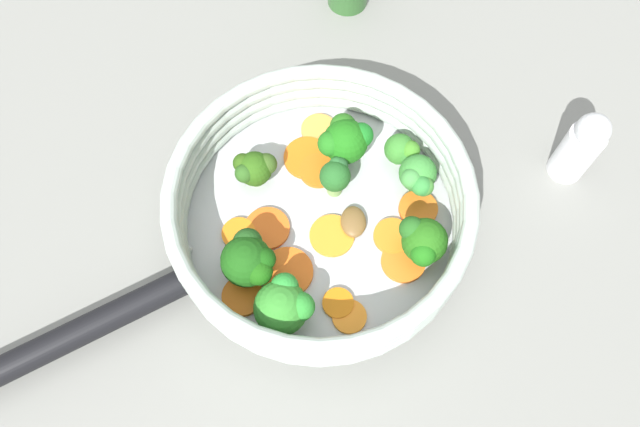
# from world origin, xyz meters

# --- Properties ---
(ground_plane) EXTENTS (4.00, 4.00, 0.00)m
(ground_plane) POSITION_xyz_m (0.00, 0.00, 0.00)
(ground_plane) COLOR gray
(skillet) EXTENTS (0.27, 0.27, 0.01)m
(skillet) POSITION_xyz_m (0.00, 0.00, 0.01)
(skillet) COLOR #B2B5B7
(skillet) RESTS_ON ground_plane
(skillet_rim_wall) EXTENTS (0.28, 0.28, 0.06)m
(skillet_rim_wall) POSITION_xyz_m (0.00, 0.00, 0.04)
(skillet_rim_wall) COLOR #ADBCB1
(skillet_rim_wall) RESTS_ON skillet
(skillet_handle) EXTENTS (0.09, 0.22, 0.02)m
(skillet_handle) POSITION_xyz_m (0.07, -0.23, 0.03)
(skillet_handle) COLOR black
(skillet_handle) RESTS_ON skillet
(skillet_rivet_left) EXTENTS (0.01, 0.01, 0.01)m
(skillet_rivet_left) POSITION_xyz_m (0.01, -0.13, 0.02)
(skillet_rivet_left) COLOR #B6B7B5
(skillet_rivet_left) RESTS_ON skillet
(skillet_rivet_right) EXTENTS (0.01, 0.01, 0.01)m
(skillet_rivet_right) POSITION_xyz_m (0.06, -0.11, 0.02)
(skillet_rivet_right) COLOR #B4B1B6
(skillet_rivet_right) RESTS_ON skillet
(carrot_slice_0) EXTENTS (0.04, 0.04, 0.00)m
(carrot_slice_0) POSITION_xyz_m (-0.10, 0.02, 0.02)
(carrot_slice_0) COLOR #EE933E
(carrot_slice_0) RESTS_ON skillet
(carrot_slice_1) EXTENTS (0.05, 0.05, 0.01)m
(carrot_slice_1) POSITION_xyz_m (0.01, 0.09, 0.02)
(carrot_slice_1) COLOR orange
(carrot_slice_1) RESTS_ON skillet
(carrot_slice_2) EXTENTS (0.05, 0.05, 0.00)m
(carrot_slice_2) POSITION_xyz_m (0.03, 0.06, 0.02)
(carrot_slice_2) COLOR orange
(carrot_slice_2) RESTS_ON skillet
(carrot_slice_3) EXTENTS (0.05, 0.05, 0.00)m
(carrot_slice_3) POSITION_xyz_m (0.06, 0.07, 0.02)
(carrot_slice_3) COLOR orange
(carrot_slice_3) RESTS_ON skillet
(carrot_slice_4) EXTENTS (0.05, 0.05, 0.01)m
(carrot_slice_4) POSITION_xyz_m (-0.05, 0.01, 0.02)
(carrot_slice_4) COLOR orange
(carrot_slice_4) RESTS_ON skillet
(carrot_slice_5) EXTENTS (0.04, 0.04, 0.00)m
(carrot_slice_5) POSITION_xyz_m (0.10, 0.01, 0.01)
(carrot_slice_5) COLOR orange
(carrot_slice_5) RESTS_ON skillet
(carrot_slice_6) EXTENTS (0.05, 0.05, 0.00)m
(carrot_slice_6) POSITION_xyz_m (0.02, 0.01, 0.01)
(carrot_slice_6) COLOR orange
(carrot_slice_6) RESTS_ON skillet
(carrot_slice_7) EXTENTS (0.06, 0.06, 0.00)m
(carrot_slice_7) POSITION_xyz_m (0.00, -0.05, 0.02)
(carrot_slice_7) COLOR orange
(carrot_slice_7) RESTS_ON skillet
(carrot_slice_8) EXTENTS (0.04, 0.04, 0.00)m
(carrot_slice_8) POSITION_xyz_m (0.00, -0.08, 0.02)
(carrot_slice_8) COLOR orange
(carrot_slice_8) RESTS_ON skillet
(carrot_slice_9) EXTENTS (0.06, 0.06, 0.00)m
(carrot_slice_9) POSITION_xyz_m (0.05, -0.04, 0.02)
(carrot_slice_9) COLOR orange
(carrot_slice_9) RESTS_ON skillet
(carrot_slice_10) EXTENTS (0.05, 0.05, 0.00)m
(carrot_slice_10) POSITION_xyz_m (0.06, -0.08, 0.02)
(carrot_slice_10) COLOR orange
(carrot_slice_10) RESTS_ON skillet
(carrot_slice_11) EXTENTS (0.07, 0.07, 0.01)m
(carrot_slice_11) POSITION_xyz_m (-0.07, -0.00, 0.02)
(carrot_slice_11) COLOR orange
(carrot_slice_11) RESTS_ON skillet
(carrot_slice_12) EXTENTS (0.04, 0.04, 0.00)m
(carrot_slice_12) POSITION_xyz_m (0.08, -0.00, 0.02)
(carrot_slice_12) COLOR orange
(carrot_slice_12) RESTS_ON skillet
(broccoli_floret_0) EXTENTS (0.03, 0.03, 0.04)m
(broccoli_floret_0) POSITION_xyz_m (-0.05, 0.09, 0.04)
(broccoli_floret_0) COLOR #759D5E
(broccoli_floret_0) RESTS_ON skillet
(broccoli_floret_1) EXTENTS (0.03, 0.03, 0.04)m
(broccoli_floret_1) POSITION_xyz_m (-0.03, 0.02, 0.04)
(broccoli_floret_1) COLOR #7EA355
(broccoli_floret_1) RESTS_ON skillet
(broccoli_floret_2) EXTENTS (0.05, 0.05, 0.05)m
(broccoli_floret_2) POSITION_xyz_m (-0.06, 0.04, 0.05)
(broccoli_floret_2) COLOR #6D9E50
(broccoli_floret_2) RESTS_ON skillet
(broccoli_floret_3) EXTENTS (0.03, 0.04, 0.04)m
(broccoli_floret_3) POSITION_xyz_m (-0.05, -0.05, 0.04)
(broccoli_floret_3) COLOR #678C4E
(broccoli_floret_3) RESTS_ON skillet
(broccoli_floret_4) EXTENTS (0.05, 0.04, 0.05)m
(broccoli_floret_4) POSITION_xyz_m (0.05, 0.08, 0.04)
(broccoli_floret_4) COLOR #6C944E
(broccoli_floret_4) RESTS_ON skillet
(broccoli_floret_5) EXTENTS (0.04, 0.04, 0.05)m
(broccoli_floret_5) POSITION_xyz_m (-0.01, 0.10, 0.04)
(broccoli_floret_5) COLOR #81AD64
(broccoli_floret_5) RESTS_ON skillet
(broccoli_floret_6) EXTENTS (0.05, 0.05, 0.05)m
(broccoli_floret_6) POSITION_xyz_m (0.08, -0.05, 0.04)
(broccoli_floret_6) COLOR #628744
(broccoli_floret_6) RESTS_ON skillet
(broccoli_floret_7) EXTENTS (0.05, 0.05, 0.05)m
(broccoli_floret_7) POSITION_xyz_m (0.04, -0.07, 0.04)
(broccoli_floret_7) COLOR #5E974B
(broccoli_floret_7) RESTS_ON skillet
(mushroom_piece_0) EXTENTS (0.04, 0.03, 0.01)m
(mushroom_piece_0) POSITION_xyz_m (0.01, 0.03, 0.02)
(mushroom_piece_0) COLOR brown
(mushroom_piece_0) RESTS_ON skillet
(salt_shaker) EXTENTS (0.04, 0.04, 0.09)m
(salt_shaker) POSITION_xyz_m (-0.01, 0.26, 0.04)
(salt_shaker) COLOR white
(salt_shaker) RESTS_ON ground_plane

